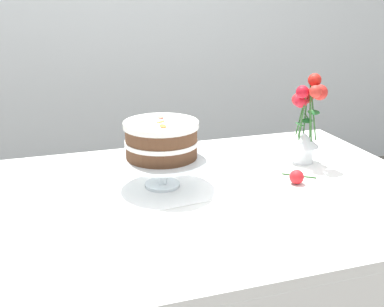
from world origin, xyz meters
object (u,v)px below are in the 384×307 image
Objects in this scene: flower_vase at (306,121)px; dining_table at (213,220)px; fallen_rose at (297,177)px; layer_cake at (161,139)px; cake_stand at (162,162)px.

dining_table is at bearing -157.80° from flower_vase.
fallen_rose reaches higher than dining_table.
flower_vase is at bearing 7.23° from layer_cake.
fallen_rose is (-0.12, -0.17, -0.13)m from flower_vase.
flower_vase is (0.40, 0.17, 0.24)m from dining_table.
dining_table is at bearing -35.70° from layer_cake.
layer_cake reaches higher than dining_table.
fallen_rose is (0.28, -0.01, 0.11)m from dining_table.
cake_stand is at bearing 165.88° from fallen_rose.
flower_vase reaches higher than dining_table.
layer_cake reaches higher than cake_stand.
fallen_rose is at bearing -14.12° from cake_stand.
flower_vase is at bearing 7.23° from cake_stand.
fallen_rose is (0.42, -0.10, -0.06)m from cake_stand.
layer_cake is at bearing -172.77° from flower_vase.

